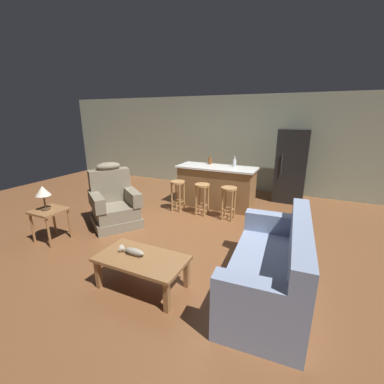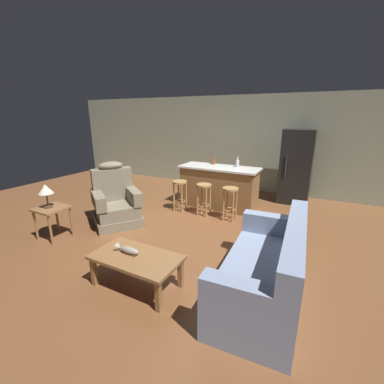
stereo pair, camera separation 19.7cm
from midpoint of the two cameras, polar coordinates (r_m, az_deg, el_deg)
ground_plane at (r=4.97m, az=-1.33°, el=-7.92°), size 12.00×12.00×0.00m
back_wall at (r=7.48m, az=9.56°, el=10.59°), size 12.00×0.05×2.60m
coffee_table at (r=3.31m, az=-12.84°, el=-14.80°), size 1.10×0.60×0.42m
fish_figurine at (r=3.35m, az=-14.85°, el=-12.64°), size 0.34×0.10×0.10m
couch at (r=3.28m, az=15.88°, el=-15.92°), size 0.96×1.95×0.94m
recliner_near_lamp at (r=5.25m, az=-17.99°, el=-2.43°), size 1.17×1.17×1.20m
end_table at (r=4.98m, az=-30.07°, el=-4.49°), size 0.48×0.48×0.56m
table_lamp at (r=4.88m, az=-31.23°, el=-0.02°), size 0.24×0.24×0.41m
kitchen_island at (r=5.97m, az=4.45°, el=1.20°), size 1.80×0.70×0.95m
bar_stool_left at (r=5.70m, az=-4.17°, el=0.38°), size 0.32×0.32×0.68m
bar_stool_middle at (r=5.44m, az=1.23°, el=-0.37°), size 0.32×0.32×0.68m
bar_stool_right at (r=5.24m, az=7.09°, el=-1.17°), size 0.32×0.32×0.68m
refrigerator at (r=6.71m, az=20.41°, el=5.46°), size 0.70×0.69×1.76m
bottle_tall_green at (r=6.15m, az=3.11°, el=6.93°), size 0.09×0.09×0.20m
bottle_short_amber at (r=5.90m, az=8.49°, el=6.46°), size 0.07×0.07×0.23m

